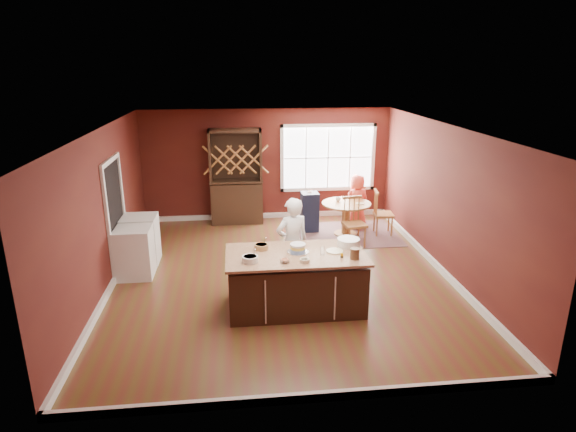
# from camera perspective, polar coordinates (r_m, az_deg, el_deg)

# --- Properties ---
(room_shell) EXTENTS (7.00, 7.00, 7.00)m
(room_shell) POSITION_cam_1_polar(r_m,az_deg,el_deg) (8.44, -0.84, 1.30)
(room_shell) COLOR brown
(room_shell) RESTS_ON ground
(window) EXTENTS (2.36, 0.10, 1.66)m
(window) POSITION_cam_1_polar(r_m,az_deg,el_deg) (11.96, 4.75, 6.91)
(window) COLOR white
(window) RESTS_ON room_shell
(doorway) EXTENTS (0.08, 1.26, 2.13)m
(doorway) POSITION_cam_1_polar(r_m,az_deg,el_deg) (9.33, -19.67, -0.22)
(doorway) COLOR white
(doorway) RESTS_ON room_shell
(kitchen_island) EXTENTS (2.17, 1.14, 0.92)m
(kitchen_island) POSITION_cam_1_polar(r_m,az_deg,el_deg) (7.65, 0.94, -7.82)
(kitchen_island) COLOR #341E14
(kitchen_island) RESTS_ON ground
(dining_table) EXTENTS (1.09, 1.09, 0.75)m
(dining_table) POSITION_cam_1_polar(r_m,az_deg,el_deg) (10.86, 6.90, 0.46)
(dining_table) COLOR brown
(dining_table) RESTS_ON ground
(baker) EXTENTS (0.67, 0.54, 1.61)m
(baker) POSITION_cam_1_polar(r_m,az_deg,el_deg) (8.19, 0.50, -3.26)
(baker) COLOR silver
(baker) RESTS_ON ground
(layer_cake) EXTENTS (0.34, 0.34, 0.14)m
(layer_cake) POSITION_cam_1_polar(r_m,az_deg,el_deg) (7.48, 1.16, -3.82)
(layer_cake) COLOR silver
(layer_cake) RESTS_ON kitchen_island
(bowl_blue) EXTENTS (0.24, 0.24, 0.09)m
(bowl_blue) POSITION_cam_1_polar(r_m,az_deg,el_deg) (7.16, -4.51, -5.11)
(bowl_blue) COLOR beige
(bowl_blue) RESTS_ON kitchen_island
(bowl_yellow) EXTENTS (0.22, 0.22, 0.08)m
(bowl_yellow) POSITION_cam_1_polar(r_m,az_deg,el_deg) (7.62, -3.17, -3.65)
(bowl_yellow) COLOR olive
(bowl_yellow) RESTS_ON kitchen_island
(bowl_pink) EXTENTS (0.15, 0.15, 0.05)m
(bowl_pink) POSITION_cam_1_polar(r_m,az_deg,el_deg) (7.12, -0.39, -5.34)
(bowl_pink) COLOR silver
(bowl_pink) RESTS_ON kitchen_island
(bowl_olive) EXTENTS (0.15, 0.15, 0.06)m
(bowl_olive) POSITION_cam_1_polar(r_m,az_deg,el_deg) (7.14, 2.00, -5.29)
(bowl_olive) COLOR beige
(bowl_olive) RESTS_ON kitchen_island
(drinking_glass) EXTENTS (0.07, 0.07, 0.13)m
(drinking_glass) POSITION_cam_1_polar(r_m,az_deg,el_deg) (7.41, 4.10, -4.13)
(drinking_glass) COLOR silver
(drinking_glass) RESTS_ON kitchen_island
(dinner_plate) EXTENTS (0.27, 0.27, 0.02)m
(dinner_plate) POSITION_cam_1_polar(r_m,az_deg,el_deg) (7.56, 5.55, -4.15)
(dinner_plate) COLOR beige
(dinner_plate) RESTS_ON kitchen_island
(white_tub) EXTENTS (0.36, 0.36, 0.12)m
(white_tub) POSITION_cam_1_polar(r_m,az_deg,el_deg) (7.80, 7.17, -3.11)
(white_tub) COLOR silver
(white_tub) RESTS_ON kitchen_island
(stoneware_crock) EXTENTS (0.14, 0.14, 0.17)m
(stoneware_crock) POSITION_cam_1_polar(r_m,az_deg,el_deg) (7.30, 7.91, -4.44)
(stoneware_crock) COLOR #44301B
(stoneware_crock) RESTS_ON kitchen_island
(toy_figurine) EXTENTS (0.05, 0.05, 0.08)m
(toy_figurine) POSITION_cam_1_polar(r_m,az_deg,el_deg) (7.33, 6.41, -4.65)
(toy_figurine) COLOR #E9AA06
(toy_figurine) RESTS_ON kitchen_island
(rug) EXTENTS (2.35, 1.82, 0.01)m
(rug) POSITION_cam_1_polar(r_m,az_deg,el_deg) (11.03, 6.80, -2.16)
(rug) COLOR brown
(rug) RESTS_ON ground
(chair_east) EXTENTS (0.46, 0.48, 1.04)m
(chair_east) POSITION_cam_1_polar(r_m,az_deg,el_deg) (11.03, 11.27, 0.43)
(chair_east) COLOR #9B5E27
(chair_east) RESTS_ON ground
(chair_south) EXTENTS (0.51, 0.49, 1.07)m
(chair_south) POSITION_cam_1_polar(r_m,az_deg,el_deg) (10.20, 7.90, -0.74)
(chair_south) COLOR brown
(chair_south) RESTS_ON ground
(chair_north) EXTENTS (0.53, 0.52, 0.94)m
(chair_north) POSITION_cam_1_polar(r_m,az_deg,el_deg) (11.73, 7.84, 1.39)
(chair_north) COLOR brown
(chair_north) RESTS_ON ground
(seated_woman) EXTENTS (0.71, 0.56, 1.27)m
(seated_woman) POSITION_cam_1_polar(r_m,az_deg,el_deg) (11.36, 8.14, 1.73)
(seated_woman) COLOR #ED5041
(seated_woman) RESTS_ON ground
(high_chair) EXTENTS (0.39, 0.39, 0.95)m
(high_chair) POSITION_cam_1_polar(r_m,az_deg,el_deg) (11.07, 2.59, 0.59)
(high_chair) COLOR #1E2243
(high_chair) RESTS_ON ground
(toddler) EXTENTS (0.18, 0.14, 0.26)m
(toddler) POSITION_cam_1_polar(r_m,az_deg,el_deg) (10.97, 2.72, 2.25)
(toddler) COLOR #8CA5BF
(toddler) RESTS_ON high_chair
(table_plate) EXTENTS (0.18, 0.18, 0.01)m
(table_plate) POSITION_cam_1_polar(r_m,az_deg,el_deg) (10.76, 8.49, 1.47)
(table_plate) COLOR beige
(table_plate) RESTS_ON dining_table
(table_cup) EXTENTS (0.13, 0.13, 0.09)m
(table_cup) POSITION_cam_1_polar(r_m,az_deg,el_deg) (10.89, 5.96, 1.99)
(table_cup) COLOR white
(table_cup) RESTS_ON dining_table
(hutch) EXTENTS (1.24, 0.51, 2.26)m
(hutch) POSITION_cam_1_polar(r_m,az_deg,el_deg) (11.57, -6.17, 4.64)
(hutch) COLOR #372111
(hutch) RESTS_ON ground
(washer) EXTENTS (0.63, 0.61, 0.92)m
(washer) POSITION_cam_1_polar(r_m,az_deg,el_deg) (9.15, -17.73, -4.14)
(washer) COLOR white
(washer) RESTS_ON ground
(dryer) EXTENTS (0.65, 0.63, 0.94)m
(dryer) POSITION_cam_1_polar(r_m,az_deg,el_deg) (9.73, -17.04, -2.70)
(dryer) COLOR white
(dryer) RESTS_ON ground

